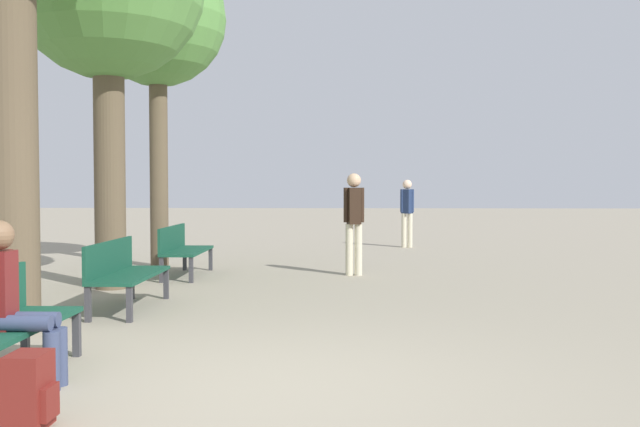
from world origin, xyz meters
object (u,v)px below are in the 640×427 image
(bench_row_2, at_px, (182,247))
(person_seated, at_px, (15,299))
(tree_row_2, at_px, (158,21))
(backpack, at_px, (30,391))
(pedestrian_near, at_px, (354,217))
(pedestrian_mid, at_px, (407,209))
(bench_row_1, at_px, (122,270))

(bench_row_2, xyz_separation_m, person_seated, (0.23, -6.32, 0.18))
(tree_row_2, bearing_deg, bench_row_2, -61.56)
(person_seated, distance_m, backpack, 1.06)
(backpack, height_order, pedestrian_near, pedestrian_near)
(pedestrian_mid, bearing_deg, backpack, -105.08)
(bench_row_1, bearing_deg, pedestrian_near, 49.58)
(tree_row_2, relative_size, person_seated, 4.64)
(pedestrian_mid, bearing_deg, tree_row_2, -139.24)
(bench_row_1, xyz_separation_m, backpack, (0.71, -4.09, -0.24))
(tree_row_2, distance_m, backpack, 9.51)
(bench_row_1, height_order, pedestrian_mid, pedestrian_mid)
(bench_row_1, bearing_deg, tree_row_2, 99.02)
(bench_row_2, distance_m, pedestrian_near, 2.82)
(backpack, relative_size, pedestrian_mid, 0.29)
(backpack, distance_m, pedestrian_near, 7.66)
(tree_row_2, distance_m, pedestrian_near, 4.99)
(backpack, bearing_deg, person_seated, 119.53)
(tree_row_2, relative_size, backpack, 12.31)
(bench_row_1, xyz_separation_m, tree_row_2, (-0.69, 4.36, 3.89))
(bench_row_2, bearing_deg, pedestrian_near, 3.57)
(pedestrian_near, bearing_deg, bench_row_2, -176.43)
(tree_row_2, height_order, pedestrian_mid, tree_row_2)
(backpack, relative_size, pedestrian_near, 0.28)
(bench_row_1, bearing_deg, person_seated, -85.92)
(bench_row_2, bearing_deg, backpack, -84.34)
(bench_row_2, distance_m, person_seated, 6.33)
(backpack, height_order, pedestrian_mid, pedestrian_mid)
(person_seated, relative_size, pedestrian_mid, 0.76)
(bench_row_1, distance_m, bench_row_2, 3.08)
(bench_row_2, bearing_deg, pedestrian_mid, 52.83)
(bench_row_1, height_order, bench_row_2, same)
(tree_row_2, relative_size, pedestrian_mid, 3.55)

